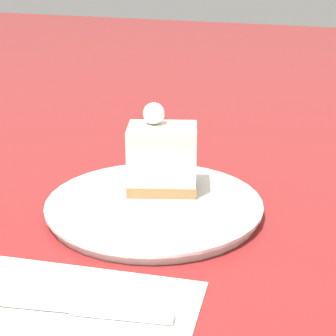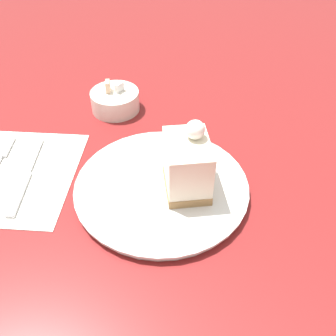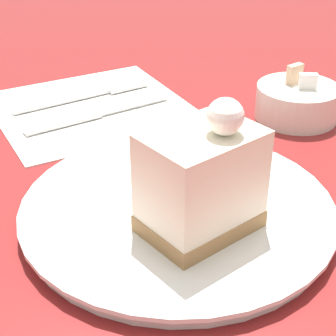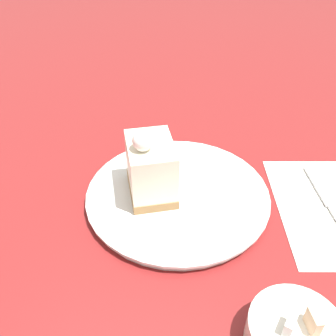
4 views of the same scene
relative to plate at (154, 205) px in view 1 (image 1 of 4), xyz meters
name	(u,v)px [view 1 (image 1 of 4)]	position (x,y,z in m)	size (l,w,h in m)	color
ground_plane	(168,220)	(-0.02, -0.02, -0.01)	(4.00, 4.00, 0.00)	maroon
plate	(154,205)	(0.00, 0.00, 0.00)	(0.27, 0.27, 0.01)	silver
cake_slice	(162,157)	(0.04, 0.01, 0.05)	(0.09, 0.10, 0.11)	#9E7547
napkin	(58,332)	(-0.25, -0.02, -0.01)	(0.24, 0.25, 0.00)	white
knife	(90,311)	(-0.22, -0.03, 0.00)	(0.05, 0.18, 0.00)	silver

